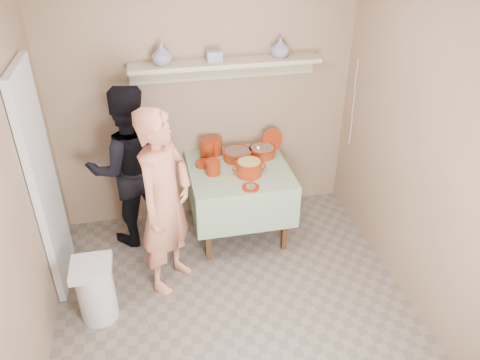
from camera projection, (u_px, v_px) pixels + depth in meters
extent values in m
plane|color=#73665A|center=(241.00, 327.00, 3.84)|extent=(3.50, 3.50, 0.00)
cube|color=silver|center=(44.00, 184.00, 3.85)|extent=(0.06, 0.70, 2.00)
cylinder|color=#761500|center=(207.00, 149.00, 4.68)|extent=(0.15, 0.15, 0.20)
cylinder|color=#761500|center=(215.00, 146.00, 4.75)|extent=(0.15, 0.15, 0.18)
cylinder|color=#761500|center=(213.00, 167.00, 4.42)|extent=(0.14, 0.14, 0.14)
cylinder|color=#761500|center=(203.00, 164.00, 4.58)|extent=(0.16, 0.16, 0.05)
cylinder|color=#761500|center=(272.00, 139.00, 4.82)|extent=(0.24, 0.13, 0.22)
imported|color=navy|center=(280.00, 48.00, 4.38)|extent=(0.21, 0.21, 0.18)
imported|color=navy|center=(162.00, 54.00, 4.18)|extent=(0.26, 0.26, 0.19)
cube|color=navy|center=(214.00, 56.00, 4.29)|extent=(0.14, 0.10, 0.10)
imported|color=#CB7657|center=(165.00, 203.00, 3.89)|extent=(0.69, 0.74, 1.69)
imported|color=black|center=(129.00, 167.00, 4.45)|extent=(0.89, 0.74, 1.63)
cube|color=#94765A|center=(204.00, 100.00, 4.63)|extent=(3.00, 0.02, 2.60)
cube|color=#94765A|center=(3.00, 222.00, 2.90)|extent=(0.02, 3.50, 2.60)
cube|color=#94765A|center=(442.00, 171.00, 3.43)|extent=(0.02, 3.50, 2.60)
cube|color=#4C2D16|center=(208.00, 229.00, 4.38)|extent=(0.05, 0.05, 0.71)
cube|color=#4C2D16|center=(285.00, 219.00, 4.52)|extent=(0.05, 0.05, 0.71)
cube|color=#4C2D16|center=(197.00, 187.00, 5.02)|extent=(0.05, 0.05, 0.71)
cube|color=#4C2D16|center=(265.00, 179.00, 5.15)|extent=(0.05, 0.05, 0.71)
cube|color=#4C2D16|center=(239.00, 171.00, 4.57)|extent=(0.90, 0.90, 0.04)
cube|color=#1F591E|center=(239.00, 168.00, 4.56)|extent=(0.96, 0.96, 0.01)
cube|color=#1F591E|center=(250.00, 214.00, 4.27)|extent=(0.96, 0.01, 0.44)
cube|color=#1F591E|center=(230.00, 164.00, 5.07)|extent=(0.96, 0.01, 0.44)
cube|color=#1F591E|center=(191.00, 192.00, 4.59)|extent=(0.01, 0.96, 0.44)
cube|color=#1F591E|center=(285.00, 182.00, 4.76)|extent=(0.01, 0.96, 0.44)
cylinder|color=maroon|center=(237.00, 155.00, 4.68)|extent=(0.28, 0.28, 0.09)
cylinder|color=#761500|center=(237.00, 151.00, 4.66)|extent=(0.30, 0.30, 0.01)
cylinder|color=brown|center=(237.00, 153.00, 4.67)|extent=(0.25, 0.25, 0.05)
cylinder|color=maroon|center=(262.00, 152.00, 4.74)|extent=(0.26, 0.26, 0.09)
cylinder|color=#761500|center=(262.00, 148.00, 4.72)|extent=(0.28, 0.28, 0.01)
cylinder|color=#8C6B54|center=(262.00, 150.00, 4.73)|extent=(0.23, 0.23, 0.05)
cylinder|color=silver|center=(265.00, 146.00, 4.55)|extent=(0.01, 0.22, 0.16)
sphere|color=silver|center=(258.00, 148.00, 4.69)|extent=(0.07, 0.07, 0.07)
cylinder|color=maroon|center=(249.00, 168.00, 4.41)|extent=(0.24, 0.24, 0.14)
cylinder|color=#761500|center=(249.00, 162.00, 4.37)|extent=(0.25, 0.25, 0.01)
cylinder|color=tan|center=(249.00, 164.00, 4.38)|extent=(0.21, 0.21, 0.05)
torus|color=#761500|center=(237.00, 169.00, 4.38)|extent=(0.09, 0.02, 0.09)
torus|color=#761500|center=(261.00, 166.00, 4.43)|extent=(0.09, 0.02, 0.09)
cylinder|color=#761500|center=(251.00, 187.00, 4.23)|extent=(0.16, 0.16, 0.02)
cylinder|color=#8C6B54|center=(251.00, 186.00, 4.23)|extent=(0.09, 0.09, 0.01)
cube|color=tan|center=(226.00, 63.00, 4.34)|extent=(1.80, 0.25, 0.04)
cube|color=tan|center=(224.00, 70.00, 4.50)|extent=(1.80, 0.02, 0.18)
cylinder|color=silver|center=(97.00, 294.00, 3.82)|extent=(0.30, 0.30, 0.50)
cube|color=silver|center=(91.00, 268.00, 3.67)|extent=(0.32, 0.32, 0.06)
cylinder|color=silver|center=(357.00, 74.00, 4.55)|extent=(0.01, 0.01, 0.30)
cylinder|color=silver|center=(353.00, 103.00, 4.69)|extent=(0.01, 0.01, 0.30)
cylinder|color=silver|center=(351.00, 131.00, 4.83)|extent=(0.01, 0.01, 0.30)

